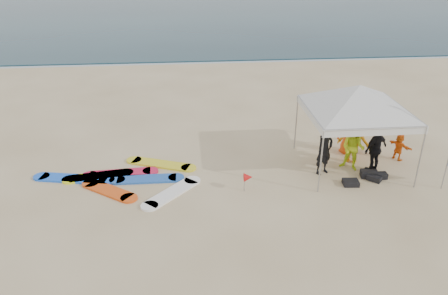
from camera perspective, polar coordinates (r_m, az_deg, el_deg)
ground at (r=12.53m, az=1.67°, el=-10.12°), size 120.00×120.00×0.00m
shoreline_foam at (r=29.24m, az=-2.56°, el=11.19°), size 160.00×1.20×0.01m
person_black_a at (r=15.09m, az=12.99°, el=-0.31°), size 0.76×0.66×1.75m
person_yellow at (r=15.62m, az=16.49°, el=-0.05°), size 1.01×0.97×1.64m
person_orange_a at (r=16.14m, az=16.65°, el=1.13°), size 1.35×1.22×1.82m
person_black_b at (r=15.72m, az=19.18°, el=-0.16°), size 1.07×0.82×1.70m
person_orange_b at (r=16.80m, az=16.14°, el=2.23°), size 1.04×0.84×1.84m
person_seated at (r=17.01m, az=21.88°, el=0.08°), size 0.71×0.96×1.00m
canopy_tent at (r=15.04m, az=17.38°, el=7.75°), size 4.54×4.54×3.42m
marker_pennant at (r=13.85m, az=3.18°, el=-3.91°), size 0.28×0.28×0.64m
gear_pile at (r=15.39m, az=18.21°, el=-3.73°), size 1.63×0.90×0.22m
surfboard_spread at (r=15.05m, az=-12.74°, el=-3.97°), size 5.33×3.52×0.07m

